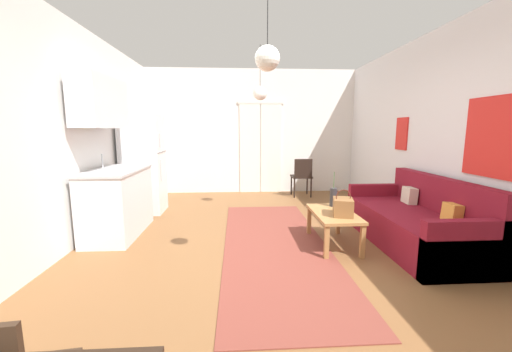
# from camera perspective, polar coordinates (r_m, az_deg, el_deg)

# --- Properties ---
(ground_plane) EXTENTS (5.26, 7.72, 0.10)m
(ground_plane) POSITION_cam_1_polar(r_m,az_deg,el_deg) (3.69, 2.03, -15.09)
(ground_plane) COLOR brown
(wall_back) EXTENTS (4.86, 0.13, 2.77)m
(wall_back) POSITION_cam_1_polar(r_m,az_deg,el_deg) (6.98, -0.78, 8.22)
(wall_back) COLOR white
(wall_back) RESTS_ON ground_plane
(wall_right) EXTENTS (0.12, 7.32, 2.77)m
(wall_right) POSITION_cam_1_polar(r_m,az_deg,el_deg) (4.32, 35.62, 6.37)
(wall_right) COLOR silver
(wall_right) RESTS_ON ground_plane
(wall_left) EXTENTS (0.12, 7.32, 2.77)m
(wall_left) POSITION_cam_1_polar(r_m,az_deg,el_deg) (3.93, -35.14, 6.34)
(wall_left) COLOR white
(wall_left) RESTS_ON ground_plane
(area_rug) EXTENTS (1.27, 3.70, 0.01)m
(area_rug) POSITION_cam_1_polar(r_m,az_deg,el_deg) (3.94, 3.60, -12.65)
(area_rug) COLOR brown
(area_rug) RESTS_ON ground_plane
(couch) EXTENTS (0.89, 1.97, 0.86)m
(couch) POSITION_cam_1_polar(r_m,az_deg,el_deg) (4.34, 28.08, -7.91)
(couch) COLOR maroon
(couch) RESTS_ON ground_plane
(coffee_table) EXTENTS (0.49, 0.91, 0.42)m
(coffee_table) POSITION_cam_1_polar(r_m,az_deg,el_deg) (3.92, 14.40, -7.47)
(coffee_table) COLOR #A87542
(coffee_table) RESTS_ON ground_plane
(bamboo_vase) EXTENTS (0.09, 0.09, 0.47)m
(bamboo_vase) POSITION_cam_1_polar(r_m,az_deg,el_deg) (4.18, 14.35, -3.87)
(bamboo_vase) COLOR #2D2D33
(bamboo_vase) RESTS_ON coffee_table
(handbag) EXTENTS (0.29, 0.33, 0.32)m
(handbag) POSITION_cam_1_polar(r_m,az_deg,el_deg) (3.77, 16.05, -5.59)
(handbag) COLOR brown
(handbag) RESTS_ON coffee_table
(refrigerator) EXTENTS (0.67, 0.61, 1.69)m
(refrigerator) POSITION_cam_1_polar(r_m,az_deg,el_deg) (5.59, -20.44, 2.10)
(refrigerator) COLOR white
(refrigerator) RESTS_ON ground_plane
(kitchen_counter) EXTENTS (0.61, 1.26, 2.11)m
(kitchen_counter) POSITION_cam_1_polar(r_m,az_deg,el_deg) (4.53, -25.22, -0.15)
(kitchen_counter) COLOR silver
(kitchen_counter) RESTS_ON ground_plane
(accent_chair) EXTENTS (0.43, 0.41, 0.83)m
(accent_chair) POSITION_cam_1_polar(r_m,az_deg,el_deg) (6.57, 8.64, 0.19)
(accent_chair) COLOR black
(accent_chair) RESTS_ON ground_plane
(pendant_lamp_near) EXTENTS (0.21, 0.21, 0.85)m
(pendant_lamp_near) POSITION_cam_1_polar(r_m,az_deg,el_deg) (2.70, 2.15, 21.30)
(pendant_lamp_near) COLOR black
(pendant_lamp_far) EXTENTS (0.23, 0.23, 0.87)m
(pendant_lamp_far) POSITION_cam_1_polar(r_m,az_deg,el_deg) (5.06, 0.78, 15.31)
(pendant_lamp_far) COLOR black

